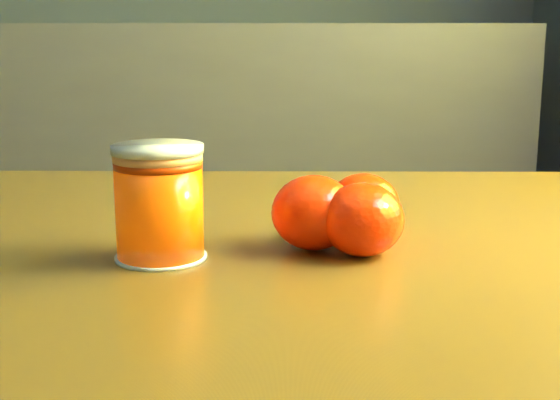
{
  "coord_description": "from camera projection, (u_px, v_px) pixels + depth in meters",
  "views": [
    {
      "loc": [
        0.94,
        -0.6,
        0.89
      ],
      "look_at": [
        0.96,
        -0.01,
        0.76
      ],
      "focal_mm": 50.0,
      "sensor_mm": 36.0,
      "label": 1
    }
  ],
  "objects": [
    {
      "name": "orange_front",
      "position": [
        363.0,
        205.0,
        0.65
      ],
      "size": [
        0.07,
        0.07,
        0.05
      ],
      "primitive_type": "ellipsoid",
      "rotation": [
        0.0,
        0.0,
        -0.14
      ],
      "color": "#FF2B05",
      "rests_on": "table"
    },
    {
      "name": "orange_extra",
      "position": [
        362.0,
        220.0,
        0.6
      ],
      "size": [
        0.08,
        0.08,
        0.06
      ],
      "primitive_type": "ellipsoid",
      "rotation": [
        0.0,
        0.0,
        -0.31
      ],
      "color": "#FF2B05",
      "rests_on": "table"
    },
    {
      "name": "juice_glass",
      "position": [
        159.0,
        203.0,
        0.59
      ],
      "size": [
        0.07,
        0.07,
        0.09
      ],
      "rotation": [
        0.0,
        0.0,
        -0.05
      ],
      "color": "#FF5105",
      "rests_on": "table"
    },
    {
      "name": "table",
      "position": [
        361.0,
        351.0,
        0.65
      ],
      "size": [
        0.98,
        0.7,
        0.72
      ],
      "rotation": [
        0.0,
        0.0,
        -0.04
      ],
      "color": "brown",
      "rests_on": "ground"
    },
    {
      "name": "orange_back",
      "position": [
        314.0,
        213.0,
        0.62
      ],
      "size": [
        0.09,
        0.09,
        0.06
      ],
      "primitive_type": "ellipsoid",
      "rotation": [
        0.0,
        0.0,
        0.41
      ],
      "color": "#FF2B05",
      "rests_on": "table"
    }
  ]
}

